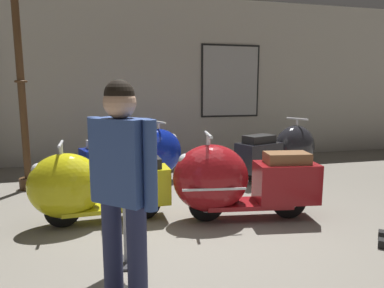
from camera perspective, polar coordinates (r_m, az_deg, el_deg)
ground_plane at (r=4.04m, az=1.91°, el=-13.96°), size 60.00×60.00×0.00m
showroom_back_wall at (r=7.64m, az=-7.17°, el=10.51°), size 18.00×0.63×3.55m
scooter_0 at (r=4.21m, az=-16.72°, el=-6.87°), size 1.64×0.55×0.99m
scooter_1 at (r=5.76m, az=-8.23°, el=-2.01°), size 1.79×1.04×1.05m
scooter_2 at (r=4.18m, az=7.04°, el=-6.11°), size 1.81×0.75×1.08m
scooter_3 at (r=6.37m, az=15.16°, el=-1.11°), size 1.81×1.07×1.07m
lamppost at (r=5.94m, az=-26.86°, el=11.68°), size 0.33×0.33×3.26m
visitor_0 at (r=2.39m, az=-11.55°, el=-6.34°), size 0.44×0.42×1.65m
info_stanchion at (r=3.19m, az=-11.10°, el=-11.84°), size 0.39×0.37×1.09m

